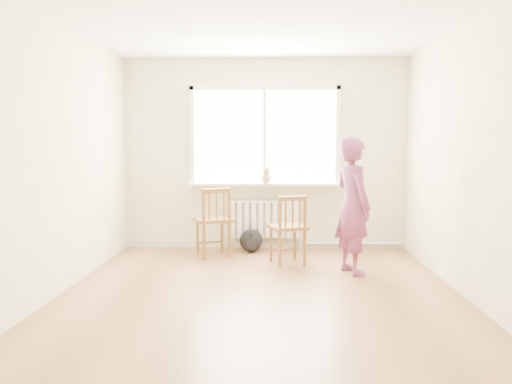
# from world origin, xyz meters

# --- Properties ---
(floor) EXTENTS (4.50, 4.50, 0.00)m
(floor) POSITION_xyz_m (0.00, 0.00, 0.00)
(floor) COLOR #99673E
(floor) RESTS_ON ground
(ceiling) EXTENTS (4.50, 4.50, 0.00)m
(ceiling) POSITION_xyz_m (0.00, 0.00, 2.70)
(ceiling) COLOR white
(ceiling) RESTS_ON back_wall
(back_wall) EXTENTS (4.00, 0.01, 2.70)m
(back_wall) POSITION_xyz_m (0.00, 2.25, 1.35)
(back_wall) COLOR beige
(back_wall) RESTS_ON ground
(window) EXTENTS (2.12, 0.05, 1.42)m
(window) POSITION_xyz_m (0.00, 2.22, 1.66)
(window) COLOR white
(window) RESTS_ON back_wall
(windowsill) EXTENTS (2.15, 0.22, 0.04)m
(windowsill) POSITION_xyz_m (0.00, 2.14, 0.93)
(windowsill) COLOR white
(windowsill) RESTS_ON back_wall
(radiator) EXTENTS (1.00, 0.12, 0.55)m
(radiator) POSITION_xyz_m (0.00, 2.16, 0.44)
(radiator) COLOR white
(radiator) RESTS_ON back_wall
(heating_pipe) EXTENTS (1.40, 0.04, 0.04)m
(heating_pipe) POSITION_xyz_m (1.25, 2.19, 0.08)
(heating_pipe) COLOR silver
(heating_pipe) RESTS_ON back_wall
(baseboard) EXTENTS (4.00, 0.03, 0.08)m
(baseboard) POSITION_xyz_m (0.00, 2.23, 0.04)
(baseboard) COLOR beige
(baseboard) RESTS_ON ground
(chair_left) EXTENTS (0.59, 0.58, 0.93)m
(chair_left) POSITION_xyz_m (-0.66, 1.63, 0.47)
(chair_left) COLOR brown
(chair_left) RESTS_ON floor
(chair_right) EXTENTS (0.54, 0.53, 0.87)m
(chair_right) POSITION_xyz_m (0.32, 1.26, 0.44)
(chair_right) COLOR brown
(chair_right) RESTS_ON floor
(person) EXTENTS (0.56, 0.67, 1.57)m
(person) POSITION_xyz_m (1.04, 0.85, 0.78)
(person) COLOR #BF3F6F
(person) RESTS_ON floor
(cat) EXTENTS (0.17, 0.39, 0.26)m
(cat) POSITION_xyz_m (0.03, 2.05, 1.06)
(cat) COLOR #CBB68A
(cat) RESTS_ON windowsill
(backpack) EXTENTS (0.33, 0.25, 0.32)m
(backpack) POSITION_xyz_m (-0.18, 1.95, 0.16)
(backpack) COLOR black
(backpack) RESTS_ON floor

